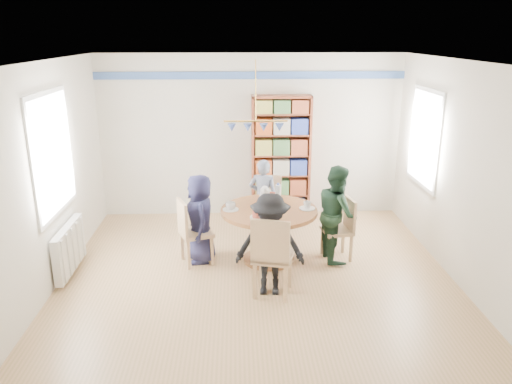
{
  "coord_description": "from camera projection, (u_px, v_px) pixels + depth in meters",
  "views": [
    {
      "loc": [
        -0.25,
        -5.7,
        3.01
      ],
      "look_at": [
        0.0,
        0.4,
        1.05
      ],
      "focal_mm": 35.0,
      "sensor_mm": 36.0,
      "label": 1
    }
  ],
  "objects": [
    {
      "name": "person_left",
      "position": [
        200.0,
        219.0,
        6.72
      ],
      "size": [
        0.5,
        0.66,
        1.23
      ],
      "primitive_type": "imported",
      "rotation": [
        0.0,
        0.0,
        -1.38
      ],
      "color": "#181936",
      "rests_on": "ground"
    },
    {
      "name": "chair_far",
      "position": [
        268.0,
        202.0,
        7.77
      ],
      "size": [
        0.47,
        0.47,
        0.89
      ],
      "color": "tan",
      "rests_on": "ground"
    },
    {
      "name": "person_far",
      "position": [
        263.0,
        198.0,
        7.62
      ],
      "size": [
        0.49,
        0.37,
        1.2
      ],
      "primitive_type": "imported",
      "rotation": [
        0.0,
        0.0,
        2.93
      ],
      "color": "gray",
      "rests_on": "ground"
    },
    {
      "name": "chair_left",
      "position": [
        191.0,
        229.0,
        6.67
      ],
      "size": [
        0.52,
        0.52,
        0.91
      ],
      "color": "tan",
      "rests_on": "ground"
    },
    {
      "name": "person_right",
      "position": [
        337.0,
        213.0,
        6.78
      ],
      "size": [
        0.56,
        0.69,
        1.33
      ],
      "primitive_type": "imported",
      "rotation": [
        0.0,
        0.0,
        1.67
      ],
      "color": "#172F1F",
      "rests_on": "ground"
    },
    {
      "name": "ground",
      "position": [
        257.0,
        280.0,
        6.35
      ],
      "size": [
        5.0,
        5.0,
        0.0
      ],
      "primitive_type": "plane",
      "color": "tan"
    },
    {
      "name": "room_shell",
      "position": [
        235.0,
        139.0,
        6.66
      ],
      "size": [
        5.0,
        5.0,
        5.0
      ],
      "color": "white",
      "rests_on": "ground"
    },
    {
      "name": "person_near",
      "position": [
        270.0,
        245.0,
        5.86
      ],
      "size": [
        0.85,
        0.54,
        1.26
      ],
      "primitive_type": "imported",
      "rotation": [
        0.0,
        0.0,
        -0.09
      ],
      "color": "black",
      "rests_on": "ground"
    },
    {
      "name": "chair_right",
      "position": [
        342.0,
        226.0,
        6.85
      ],
      "size": [
        0.43,
        0.43,
        0.86
      ],
      "color": "tan",
      "rests_on": "ground"
    },
    {
      "name": "chair_near",
      "position": [
        272.0,
        253.0,
        5.79
      ],
      "size": [
        0.55,
        0.55,
        1.01
      ],
      "color": "tan",
      "rests_on": "ground"
    },
    {
      "name": "radiator",
      "position": [
        70.0,
        248.0,
        6.43
      ],
      "size": [
        0.12,
        1.0,
        0.6
      ],
      "color": "silver",
      "rests_on": "ground"
    },
    {
      "name": "tableware",
      "position": [
        267.0,
        204.0,
        6.68
      ],
      "size": [
        1.24,
        1.24,
        0.33
      ],
      "color": "white",
      "rests_on": "dining_table"
    },
    {
      "name": "bookshelf",
      "position": [
        281.0,
        158.0,
        8.29
      ],
      "size": [
        0.97,
        0.29,
        2.05
      ],
      "color": "maroon",
      "rests_on": "ground"
    },
    {
      "name": "dining_table",
      "position": [
        269.0,
        223.0,
        6.74
      ],
      "size": [
        1.3,
        1.3,
        0.75
      ],
      "color": "brown",
      "rests_on": "ground"
    }
  ]
}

